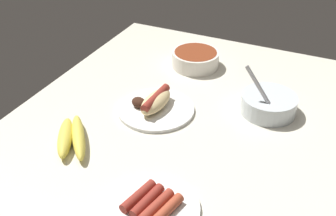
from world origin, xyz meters
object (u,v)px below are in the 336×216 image
(plate_hotdog_assembled, at_px, (155,105))
(bowl_chili, at_px, (195,58))
(banana_bunch, at_px, (72,137))
(bowl_coleslaw, at_px, (269,103))
(plate_sausages, at_px, (152,207))

(plate_hotdog_assembled, bearing_deg, bowl_chili, 179.26)
(plate_hotdog_assembled, xyz_separation_m, banana_bunch, (0.22, -0.13, -0.00))
(bowl_chili, height_order, bowl_coleslaw, bowl_coleslaw)
(plate_sausages, relative_size, bowl_chili, 1.29)
(banana_bunch, bearing_deg, plate_sausages, 67.86)
(bowl_coleslaw, xyz_separation_m, banana_bunch, (0.35, -0.42, -0.01))
(plate_hotdog_assembled, xyz_separation_m, bowl_coleslaw, (-0.13, 0.30, 0.01))
(plate_hotdog_assembled, height_order, banana_bunch, plate_hotdog_assembled)
(banana_bunch, bearing_deg, bowl_chili, 165.94)
(plate_sausages, xyz_separation_m, plate_hotdog_assembled, (-0.34, -0.16, 0.01))
(plate_sausages, distance_m, plate_hotdog_assembled, 0.38)
(plate_hotdog_assembled, height_order, bowl_chili, plate_hotdog_assembled)
(plate_sausages, height_order, plate_hotdog_assembled, plate_hotdog_assembled)
(plate_sausages, bearing_deg, banana_bunch, -112.14)
(bowl_chili, relative_size, bowl_coleslaw, 1.01)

